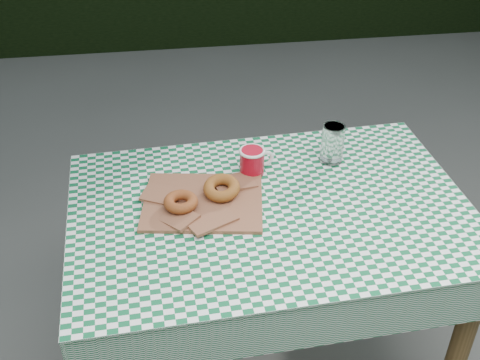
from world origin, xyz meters
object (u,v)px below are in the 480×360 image
(paper_bag, at_px, (203,201))
(coffee_mug, at_px, (252,162))
(drinking_glass, at_px, (332,144))
(table, at_px, (267,301))

(paper_bag, relative_size, coffee_mug, 2.27)
(paper_bag, distance_m, drinking_glass, 0.45)
(drinking_glass, bearing_deg, table, -137.95)
(paper_bag, xyz_separation_m, drinking_glass, (0.42, 0.16, 0.05))
(table, distance_m, drinking_glass, 0.54)
(table, bearing_deg, paper_bag, 164.27)
(paper_bag, distance_m, coffee_mug, 0.21)
(table, xyz_separation_m, coffee_mug, (-0.03, 0.18, 0.42))
(paper_bag, bearing_deg, coffee_mug, 39.40)
(drinking_glass, bearing_deg, coffee_mug, -173.03)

